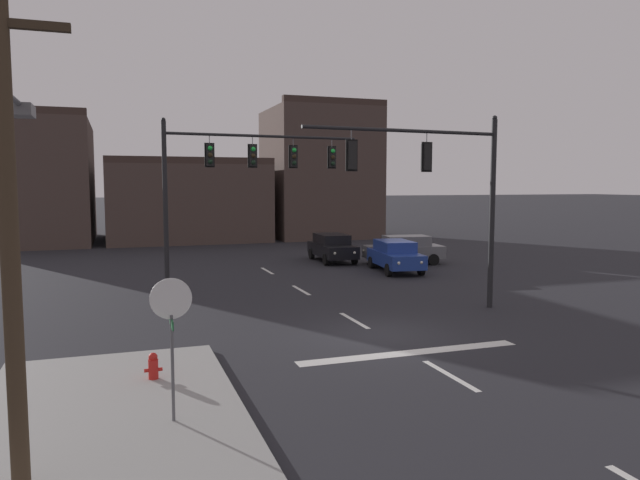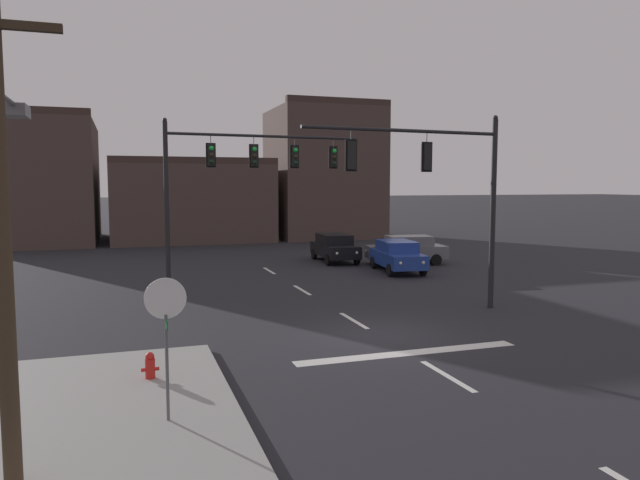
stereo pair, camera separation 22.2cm
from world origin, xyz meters
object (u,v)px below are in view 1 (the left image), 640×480
(signal_mast_far_side, at_px, (235,170))
(utility_pole, at_px, (8,188))
(signal_mast_near_side, at_px, (443,180))
(car_lot_farside, at_px, (404,249))
(fire_hydrant, at_px, (153,371))
(car_lot_middle, at_px, (332,247))
(car_lot_nearside, at_px, (395,255))
(stop_sign, at_px, (171,315))

(signal_mast_far_side, height_order, utility_pole, utility_pole)
(signal_mast_near_side, height_order, car_lot_farside, signal_mast_near_side)
(fire_hydrant, bearing_deg, utility_pole, -116.33)
(signal_mast_near_side, xyz_separation_m, signal_mast_far_side, (-5.92, 7.10, 0.44))
(car_lot_middle, bearing_deg, signal_mast_near_side, -94.48)
(car_lot_farside, distance_m, utility_pole, 26.95)
(signal_mast_far_side, relative_size, car_lot_nearside, 1.88)
(car_lot_farside, bearing_deg, signal_mast_far_side, -155.73)
(car_lot_farside, xyz_separation_m, fire_hydrant, (-14.75, -16.49, -0.53))
(car_lot_farside, height_order, utility_pole, utility_pole)
(stop_sign, bearing_deg, utility_pole, -144.33)
(signal_mast_near_side, relative_size, utility_pole, 0.93)
(car_lot_middle, relative_size, fire_hydrant, 6.01)
(fire_hydrant, bearing_deg, signal_mast_far_side, 70.33)
(signal_mast_near_side, xyz_separation_m, car_lot_farside, (4.63, 11.86, -3.83))
(car_lot_middle, relative_size, utility_pole, 0.56)
(car_lot_nearside, relative_size, car_lot_farside, 1.00)
(utility_pole, bearing_deg, signal_mast_near_side, 36.00)
(signal_mast_far_side, relative_size, car_lot_middle, 1.92)
(signal_mast_far_side, bearing_deg, car_lot_farside, 24.27)
(utility_pole, bearing_deg, signal_mast_far_side, 68.50)
(car_lot_middle, bearing_deg, signal_mast_far_side, -134.70)
(signal_mast_near_side, xyz_separation_m, fire_hydrant, (-10.11, -4.63, -4.36))
(signal_mast_near_side, distance_m, utility_pole, 15.09)
(stop_sign, bearing_deg, car_lot_farside, 52.69)
(signal_mast_far_side, relative_size, utility_pole, 1.07)
(signal_mast_far_side, relative_size, stop_sign, 3.06)
(utility_pole, distance_m, fire_hydrant, 6.29)
(signal_mast_near_side, distance_m, signal_mast_far_side, 9.25)
(signal_mast_near_side, xyz_separation_m, car_lot_middle, (1.11, 14.20, -3.83))
(signal_mast_near_side, height_order, stop_sign, signal_mast_near_side)
(signal_mast_far_side, xyz_separation_m, utility_pole, (-6.29, -15.97, -0.65))
(stop_sign, relative_size, car_lot_farside, 0.61)
(signal_mast_near_side, relative_size, stop_sign, 2.66)
(signal_mast_near_side, bearing_deg, signal_mast_far_side, 129.82)
(signal_mast_near_side, bearing_deg, utility_pole, -144.00)
(car_lot_middle, bearing_deg, stop_sign, -117.21)
(car_lot_nearside, bearing_deg, signal_mast_far_side, -165.48)
(car_lot_middle, bearing_deg, car_lot_farside, -33.68)
(signal_mast_far_side, bearing_deg, signal_mast_near_side, -50.18)
(signal_mast_far_side, xyz_separation_m, car_lot_nearside, (8.74, 2.26, -4.27))
(car_lot_middle, bearing_deg, fire_hydrant, -120.79)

